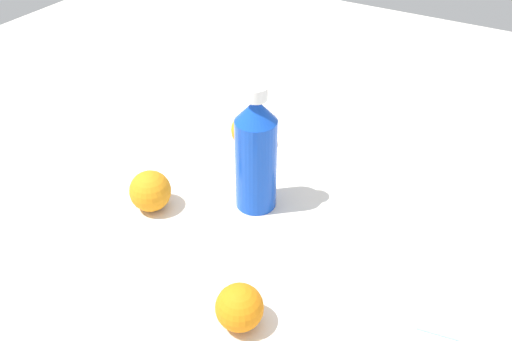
{
  "coord_description": "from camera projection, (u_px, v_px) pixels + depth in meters",
  "views": [
    {
      "loc": [
        -0.45,
        0.72,
        0.69
      ],
      "look_at": [
        -0.02,
        -0.01,
        0.08
      ],
      "focal_mm": 38.87,
      "sensor_mm": 36.0,
      "label": 1
    }
  ],
  "objects": [
    {
      "name": "folded_napkin",
      "position": [
        474.0,
        306.0,
        0.88
      ],
      "size": [
        0.18,
        0.18,
        0.01
      ],
      "primitive_type": "cube",
      "rotation": [
        0.0,
        0.0,
        0.17
      ],
      "color": "#99BFD8",
      "rests_on": "ground_plane"
    },
    {
      "name": "ground_plane",
      "position": [
        244.0,
        204.0,
        1.09
      ],
      "size": [
        2.4,
        2.4,
        0.0
      ],
      "primitive_type": "plane",
      "color": "silver"
    },
    {
      "name": "water_bottle",
      "position": [
        256.0,
        153.0,
        1.02
      ],
      "size": [
        0.08,
        0.08,
        0.26
      ],
      "rotation": [
        0.0,
        0.0,
        5.93
      ],
      "color": "blue",
      "rests_on": "ground_plane"
    },
    {
      "name": "orange_1",
      "position": [
        150.0,
        191.0,
        1.06
      ],
      "size": [
        0.08,
        0.08,
        0.08
      ],
      "primitive_type": "sphere",
      "color": "orange",
      "rests_on": "ground_plane"
    },
    {
      "name": "orange_0",
      "position": [
        239.0,
        307.0,
        0.83
      ],
      "size": [
        0.07,
        0.07,
        0.07
      ],
      "primitive_type": "sphere",
      "color": "orange",
      "rests_on": "ground_plane"
    },
    {
      "name": "orange_2",
      "position": [
        249.0,
        130.0,
        1.24
      ],
      "size": [
        0.08,
        0.08,
        0.08
      ],
      "primitive_type": "sphere",
      "color": "orange",
      "rests_on": "ground_plane"
    }
  ]
}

